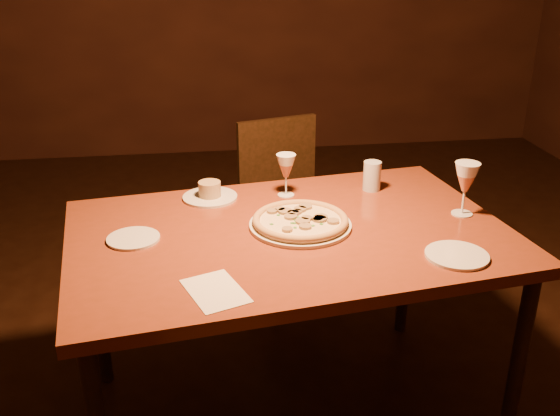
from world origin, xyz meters
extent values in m
cube|color=maroon|center=(0.15, 0.01, 0.80)|extent=(1.66, 1.19, 0.04)
cylinder|color=black|center=(-0.60, 0.34, 0.39)|extent=(0.05, 0.05, 0.78)
cylinder|color=black|center=(0.91, -0.32, 0.39)|extent=(0.05, 0.05, 0.78)
cylinder|color=black|center=(0.79, 0.53, 0.39)|extent=(0.05, 0.05, 0.78)
cube|color=black|center=(0.32, 0.98, 0.47)|extent=(0.55, 0.55, 0.04)
cube|color=black|center=(0.27, 1.18, 0.71)|extent=(0.43, 0.15, 0.42)
cylinder|color=black|center=(0.20, 0.76, 0.23)|extent=(0.04, 0.04, 0.45)
cylinder|color=black|center=(0.10, 1.10, 0.23)|extent=(0.04, 0.04, 0.45)
cylinder|color=black|center=(0.54, 0.86, 0.23)|extent=(0.04, 0.04, 0.45)
cylinder|color=black|center=(0.44, 1.20, 0.23)|extent=(0.04, 0.04, 0.45)
cylinder|color=silver|center=(0.19, 0.03, 0.83)|extent=(0.37, 0.37, 0.01)
cylinder|color=beige|center=(0.19, 0.03, 0.84)|extent=(0.33, 0.33, 0.01)
torus|color=tan|center=(0.19, 0.03, 0.85)|extent=(0.34, 0.34, 0.03)
cylinder|color=silver|center=(-0.12, 0.35, 0.83)|extent=(0.22, 0.22, 0.01)
cylinder|color=#9D7F5A|center=(-0.12, 0.35, 0.86)|extent=(0.09, 0.09, 0.06)
cylinder|color=#B4BBC4|center=(0.55, 0.35, 0.88)|extent=(0.07, 0.07, 0.12)
cylinder|color=silver|center=(-0.39, 0.01, 0.83)|extent=(0.18, 0.18, 0.01)
cylinder|color=silver|center=(0.66, -0.26, 0.83)|extent=(0.21, 0.21, 0.01)
cube|color=silver|center=(-0.13, -0.37, 0.83)|extent=(0.21, 0.25, 0.00)
camera|label=1|loc=(-0.16, -1.96, 1.77)|focal=40.00mm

